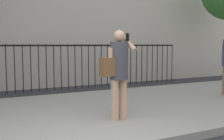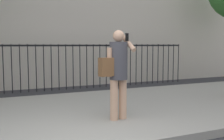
% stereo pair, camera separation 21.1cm
% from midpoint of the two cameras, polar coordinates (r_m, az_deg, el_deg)
% --- Properties ---
extents(sidewalk, '(28.00, 4.40, 0.15)m').
position_cam_midpoint_polar(sidewalk, '(5.79, -10.58, -9.71)').
color(sidewalk, '#9E9B93').
rests_on(sidewalk, ground).
extents(iron_fence, '(12.03, 0.04, 1.60)m').
position_cam_midpoint_polar(iron_fence, '(9.25, -16.06, 1.76)').
color(iron_fence, black).
rests_on(iron_fence, ground).
extents(pedestrian_on_phone, '(0.69, 0.50, 1.70)m').
position_cam_midpoint_polar(pedestrian_on_phone, '(5.03, 2.35, 0.40)').
color(pedestrian_on_phone, tan).
rests_on(pedestrian_on_phone, sidewalk).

